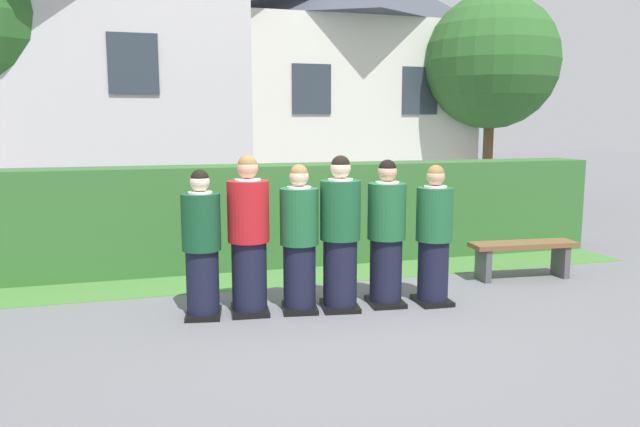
{
  "coord_description": "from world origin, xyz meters",
  "views": [
    {
      "loc": [
        -1.8,
        -6.13,
        2.01
      ],
      "look_at": [
        0.0,
        0.0,
        1.05
      ],
      "focal_mm": 34.04,
      "sensor_mm": 36.0,
      "label": 1
    }
  ],
  "objects_px": {
    "student_front_row_0": "(202,248)",
    "student_front_row_5": "(434,238)",
    "wooden_bench": "(523,252)",
    "student_front_row_3": "(340,237)",
    "student_front_row_2": "(299,242)",
    "student_front_row_4": "(386,236)",
    "student_in_red_blazer": "(249,239)"
  },
  "relations": [
    {
      "from": "student_front_row_3",
      "to": "student_front_row_4",
      "type": "xyz_separation_m",
      "value": [
        0.54,
        0.0,
        -0.03
      ]
    },
    {
      "from": "student_front_row_0",
      "to": "student_in_red_blazer",
      "type": "xyz_separation_m",
      "value": [
        0.49,
        -0.01,
        0.07
      ]
    },
    {
      "from": "student_front_row_0",
      "to": "student_front_row_3",
      "type": "height_order",
      "value": "student_front_row_3"
    },
    {
      "from": "student_front_row_2",
      "to": "student_in_red_blazer",
      "type": "bearing_deg",
      "value": 172.28
    },
    {
      "from": "student_front_row_3",
      "to": "wooden_bench",
      "type": "distance_m",
      "value": 2.77
    },
    {
      "from": "student_in_red_blazer",
      "to": "student_front_row_4",
      "type": "bearing_deg",
      "value": -4.74
    },
    {
      "from": "student_front_row_2",
      "to": "student_front_row_5",
      "type": "distance_m",
      "value": 1.51
    },
    {
      "from": "student_front_row_0",
      "to": "student_front_row_3",
      "type": "xyz_separation_m",
      "value": [
        1.46,
        -0.14,
        0.06
      ]
    },
    {
      "from": "student_front_row_0",
      "to": "student_in_red_blazer",
      "type": "height_order",
      "value": "student_in_red_blazer"
    },
    {
      "from": "wooden_bench",
      "to": "student_front_row_4",
      "type": "bearing_deg",
      "value": -165.75
    },
    {
      "from": "wooden_bench",
      "to": "student_front_row_0",
      "type": "bearing_deg",
      "value": -174.39
    },
    {
      "from": "student_front_row_2",
      "to": "wooden_bench",
      "type": "height_order",
      "value": "student_front_row_2"
    },
    {
      "from": "student_front_row_0",
      "to": "student_in_red_blazer",
      "type": "relative_size",
      "value": 0.92
    },
    {
      "from": "student_front_row_2",
      "to": "student_front_row_3",
      "type": "height_order",
      "value": "student_front_row_3"
    },
    {
      "from": "student_front_row_0",
      "to": "student_front_row_4",
      "type": "relative_size",
      "value": 0.95
    },
    {
      "from": "student_front_row_5",
      "to": "student_front_row_4",
      "type": "bearing_deg",
      "value": 168.38
    },
    {
      "from": "student_front_row_0",
      "to": "student_front_row_5",
      "type": "bearing_deg",
      "value": -5.57
    },
    {
      "from": "student_in_red_blazer",
      "to": "student_front_row_2",
      "type": "bearing_deg",
      "value": -7.72
    },
    {
      "from": "wooden_bench",
      "to": "student_front_row_2",
      "type": "bearing_deg",
      "value": -171.05
    },
    {
      "from": "student_in_red_blazer",
      "to": "student_front_row_4",
      "type": "xyz_separation_m",
      "value": [
        1.51,
        -0.12,
        -0.03
      ]
    },
    {
      "from": "student_front_row_3",
      "to": "student_front_row_5",
      "type": "distance_m",
      "value": 1.07
    },
    {
      "from": "student_front_row_0",
      "to": "wooden_bench",
      "type": "relative_size",
      "value": 1.08
    },
    {
      "from": "student_front_row_3",
      "to": "wooden_bench",
      "type": "xyz_separation_m",
      "value": [
        2.68,
        0.55,
        -0.45
      ]
    },
    {
      "from": "student_front_row_3",
      "to": "student_front_row_5",
      "type": "height_order",
      "value": "student_front_row_3"
    },
    {
      "from": "student_front_row_0",
      "to": "student_front_row_4",
      "type": "bearing_deg",
      "value": -3.95
    },
    {
      "from": "student_in_red_blazer",
      "to": "student_front_row_2",
      "type": "xyz_separation_m",
      "value": [
        0.53,
        -0.07,
        -0.05
      ]
    },
    {
      "from": "student_front_row_2",
      "to": "student_front_row_4",
      "type": "relative_size",
      "value": 0.98
    },
    {
      "from": "student_front_row_2",
      "to": "student_front_row_3",
      "type": "relative_size",
      "value": 0.95
    },
    {
      "from": "student_in_red_blazer",
      "to": "wooden_bench",
      "type": "height_order",
      "value": "student_in_red_blazer"
    },
    {
      "from": "student_front_row_3",
      "to": "student_front_row_5",
      "type": "xyz_separation_m",
      "value": [
        1.06,
        -0.1,
        -0.06
      ]
    },
    {
      "from": "student_front_row_2",
      "to": "student_front_row_4",
      "type": "xyz_separation_m",
      "value": [
        0.98,
        -0.05,
        0.02
      ]
    },
    {
      "from": "student_front_row_5",
      "to": "student_in_red_blazer",
      "type": "bearing_deg",
      "value": 173.47
    }
  ]
}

